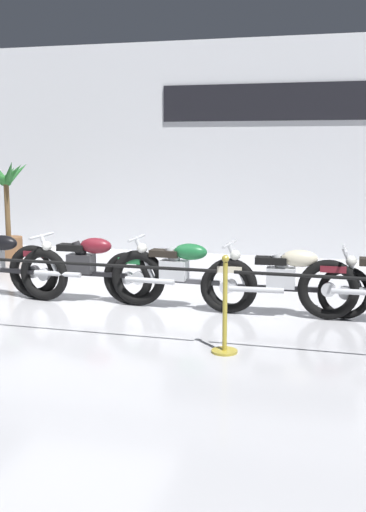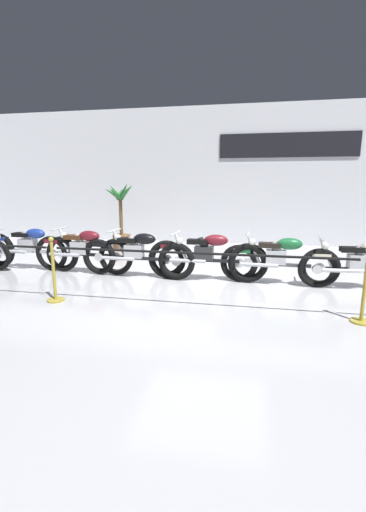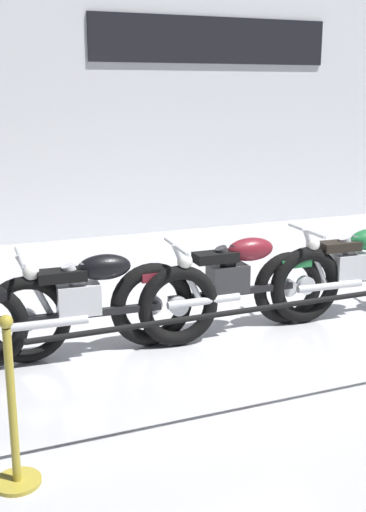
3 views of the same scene
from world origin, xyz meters
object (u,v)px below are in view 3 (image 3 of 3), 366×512
motorcycle_maroon_4 (233,285)px  stanchion_mid_left (14,429)px  motorcycle_black_3 (86,306)px  motorcycle_green_5 (354,271)px  stanchion_far_left (119,347)px

motorcycle_maroon_4 → stanchion_mid_left: stanchion_mid_left is taller
motorcycle_black_3 → stanchion_mid_left: size_ratio=2.31×
motorcycle_green_5 → stanchion_mid_left: size_ratio=2.08×
motorcycle_maroon_4 → stanchion_mid_left: bearing=-143.1°
motorcycle_green_5 → stanchion_mid_left: (-3.62, -1.68, -0.11)m
motorcycle_green_5 → stanchion_far_left: bearing=-150.5°
motorcycle_black_3 → motorcycle_maroon_4: bearing=1.4°
stanchion_far_left → stanchion_mid_left: 0.76m
stanchion_mid_left → motorcycle_black_3: bearing=63.2°
motorcycle_black_3 → motorcycle_green_5: size_ratio=1.11×
motorcycle_black_3 → motorcycle_maroon_4: (1.42, 0.03, 0.00)m
motorcycle_green_5 → stanchion_far_left: (-2.98, -1.68, 0.30)m
motorcycle_green_5 → motorcycle_maroon_4: bearing=179.6°
motorcycle_black_3 → motorcycle_maroon_4: motorcycle_maroon_4 is taller
stanchion_far_left → stanchion_mid_left: size_ratio=13.41×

